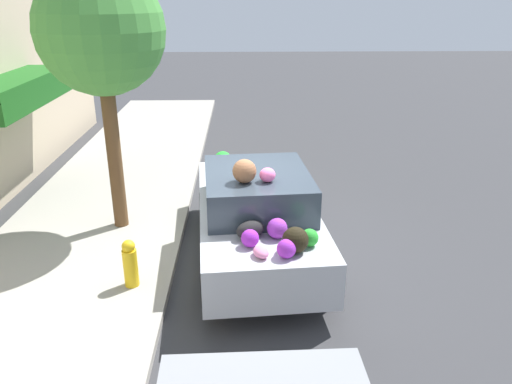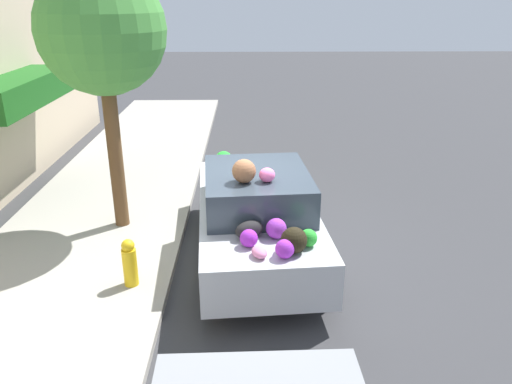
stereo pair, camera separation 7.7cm
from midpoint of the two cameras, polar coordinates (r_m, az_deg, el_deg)
ground_plane at (r=8.09m, az=-0.76°, el=-7.30°), size 60.00×60.00×0.00m
sidewalk_curb at (r=8.49m, az=-19.44°, el=-6.68°), size 24.00×3.20×0.12m
street_tree at (r=8.36m, az=-16.94°, el=17.05°), size 2.00×2.00×4.28m
fire_hydrant at (r=7.16m, az=-13.94°, el=-7.84°), size 0.20×0.20×0.70m
art_car at (r=7.70m, az=0.32°, el=-2.47°), size 4.19×2.04×1.82m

